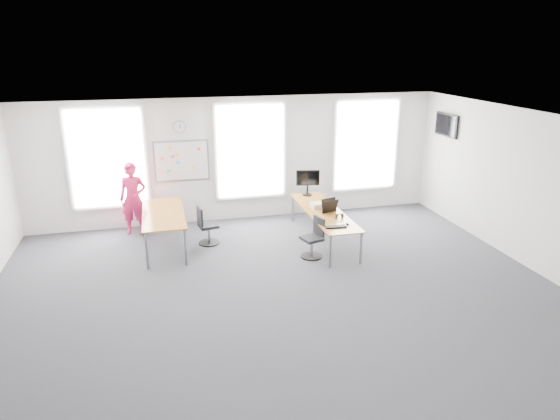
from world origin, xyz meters
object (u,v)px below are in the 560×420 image
object	(u,v)px
desk_right	(324,213)
chair_left	(206,228)
person	(133,199)
desk_left	(163,216)
headphones	(339,216)
chair_right	(314,240)
keyboard	(336,227)
monitor	(308,180)

from	to	relation	value
desk_right	chair_left	world-z (taller)	chair_left
desk_right	person	xyz separation A→B (m)	(-4.05, 1.48, 0.19)
chair_left	person	xyz separation A→B (m)	(-1.51, 1.05, 0.46)
desk_left	headphones	size ratio (longest dim) A/B	12.84
desk_left	chair_right	bearing A→B (deg)	-22.81
chair_left	keyboard	world-z (taller)	chair_left
chair_right	monitor	size ratio (longest dim) A/B	1.35
chair_left	desk_left	bearing A→B (deg)	79.18
desk_left	person	xyz separation A→B (m)	(-0.63, 1.03, 0.12)
person	headphones	size ratio (longest dim) A/B	9.96
chair_left	monitor	world-z (taller)	monitor
headphones	monitor	size ratio (longest dim) A/B	0.27
chair_left	headphones	distance (m)	2.88
desk_left	desk_right	bearing A→B (deg)	-7.44
chair_right	desk_right	bearing A→B (deg)	133.03
chair_left	person	bearing A→B (deg)	45.50
desk_right	person	size ratio (longest dim) A/B	1.70
desk_left	monitor	bearing A→B (deg)	12.55
chair_left	headphones	bearing A→B (deg)	-119.27
chair_left	headphones	world-z (taller)	chair_left
chair_left	headphones	size ratio (longest dim) A/B	5.12
person	desk_right	bearing A→B (deg)	-11.71
person	keyboard	bearing A→B (deg)	-24.11
person	chair_left	bearing A→B (deg)	-26.37
headphones	desk_right	bearing A→B (deg)	123.64
desk_right	keyboard	bearing A→B (deg)	-95.58
desk_left	keyboard	xyz separation A→B (m)	(3.32, -1.48, -0.02)
chair_right	chair_left	distance (m)	2.40
chair_right	person	size ratio (longest dim) A/B	0.50
chair_left	chair_right	bearing A→B (deg)	-130.40
chair_right	chair_left	bearing A→B (deg)	-136.68
chair_right	headphones	xyz separation A→B (m)	(0.64, 0.27, 0.37)
desk_right	chair_left	distance (m)	2.59
desk_left	person	size ratio (longest dim) A/B	1.29
person	monitor	size ratio (longest dim) A/B	2.69
person	headphones	bearing A→B (deg)	-17.10
desk_left	monitor	size ratio (longest dim) A/B	3.47
chair_left	monitor	bearing A→B (deg)	-82.74
desk_right	chair_right	distance (m)	0.96
person	monitor	distance (m)	4.07
person	keyboard	world-z (taller)	person
desk_right	person	world-z (taller)	person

